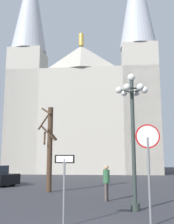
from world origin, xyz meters
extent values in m
cube|color=#BCB5A5|center=(-0.70, 33.53, 7.20)|extent=(22.07, 13.16, 14.41)
pyramid|color=#BCB5A5|center=(-1.12, 28.89, 16.16)|extent=(7.55, 2.65, 3.50)
cylinder|color=gold|center=(-1.12, 28.89, 18.81)|extent=(0.70, 0.70, 1.80)
cube|color=#BCB5A5|center=(-9.12, 31.02, 8.89)|extent=(5.24, 5.24, 17.77)
cone|color=#B7BAC1|center=(-9.12, 31.02, 25.74)|extent=(5.31, 5.31, 15.94)
cube|color=#BCB5A5|center=(7.14, 29.57, 8.89)|extent=(5.24, 5.24, 17.77)
cylinder|color=slate|center=(1.84, 1.63, 1.34)|extent=(0.08, 0.08, 2.69)
cylinder|color=red|center=(1.84, 1.63, 2.73)|extent=(0.77, 0.18, 0.77)
cylinder|color=white|center=(1.84, 1.60, 2.73)|extent=(0.67, 0.13, 0.68)
cylinder|color=slate|center=(-0.80, 1.57, 1.00)|extent=(0.07, 0.07, 2.01)
cube|color=black|center=(-0.80, 1.57, 2.01)|extent=(0.64, 0.20, 0.26)
cube|color=white|center=(-0.80, 1.55, 2.01)|extent=(0.53, 0.15, 0.18)
cylinder|color=#2D3833|center=(1.79, 4.05, 2.64)|extent=(0.16, 0.16, 5.29)
cylinder|color=#2D3833|center=(1.79, 4.05, 0.15)|extent=(0.36, 0.36, 0.30)
sphere|color=white|center=(1.79, 4.05, 5.45)|extent=(0.32, 0.32, 0.32)
sphere|color=white|center=(2.33, 4.05, 4.89)|extent=(0.29, 0.29, 0.29)
cylinder|color=#2D3833|center=(2.06, 4.05, 4.89)|extent=(0.05, 0.54, 0.05)
sphere|color=white|center=(2.06, 4.52, 4.89)|extent=(0.29, 0.29, 0.29)
cylinder|color=#2D3833|center=(1.92, 4.28, 4.89)|extent=(0.49, 0.31, 0.05)
sphere|color=white|center=(1.52, 4.52, 4.89)|extent=(0.29, 0.29, 0.29)
cylinder|color=#2D3833|center=(1.65, 4.28, 4.89)|extent=(0.49, 0.31, 0.05)
sphere|color=white|center=(1.25, 4.05, 4.89)|extent=(0.29, 0.29, 0.29)
cylinder|color=#2D3833|center=(1.52, 4.05, 4.89)|extent=(0.05, 0.54, 0.05)
sphere|color=white|center=(1.52, 3.58, 4.89)|extent=(0.29, 0.29, 0.29)
cylinder|color=#2D3833|center=(1.65, 3.81, 4.89)|extent=(0.49, 0.31, 0.05)
sphere|color=white|center=(2.06, 3.58, 4.89)|extent=(0.29, 0.29, 0.29)
cylinder|color=#2D3833|center=(1.92, 3.81, 4.89)|extent=(0.49, 0.31, 0.05)
cylinder|color=#473323|center=(-2.51, 9.97, 2.64)|extent=(0.33, 0.33, 5.28)
cylinder|color=#473323|center=(-2.55, 9.52, 3.57)|extent=(0.98, 0.20, 0.97)
cylinder|color=#473323|center=(-2.33, 9.71, 3.51)|extent=(0.65, 0.50, 0.73)
cylinder|color=#473323|center=(-2.96, 10.21, 4.42)|extent=(0.63, 1.03, 1.21)
cylinder|color=#473323|center=(-2.84, 9.92, 3.30)|extent=(0.22, 0.77, 0.87)
cylinder|color=#473323|center=(-2.73, 9.66, 4.99)|extent=(0.74, 0.58, 0.54)
cylinder|color=black|center=(-5.88, 14.05, 0.32)|extent=(0.66, 0.52, 0.64)
cylinder|color=#594C47|center=(0.85, 6.58, 0.42)|extent=(0.12, 0.12, 0.85)
cylinder|color=#594C47|center=(0.78, 6.44, 0.42)|extent=(0.12, 0.12, 0.85)
cylinder|color=#33663F|center=(0.82, 6.51, 1.17)|extent=(0.32, 0.32, 0.64)
sphere|color=tan|center=(0.82, 6.51, 1.60)|extent=(0.23, 0.23, 0.23)
camera|label=1|loc=(-0.03, -6.94, 2.02)|focal=42.82mm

